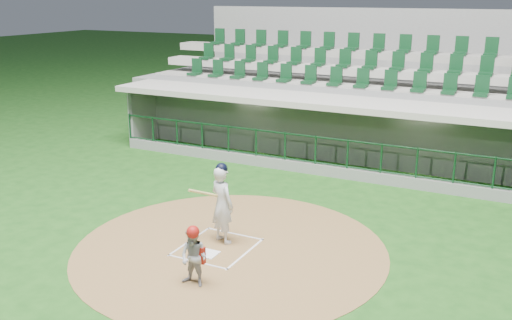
% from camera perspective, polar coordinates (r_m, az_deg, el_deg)
% --- Properties ---
extents(ground, '(120.00, 120.00, 0.00)m').
position_cam_1_polar(ground, '(13.62, -3.26, -8.27)').
color(ground, '#194915').
rests_on(ground, ground).
extents(dirt_circle, '(7.20, 7.20, 0.01)m').
position_cam_1_polar(dirt_circle, '(13.32, -2.57, -8.82)').
color(dirt_circle, brown).
rests_on(dirt_circle, ground).
extents(home_plate, '(0.43, 0.43, 0.02)m').
position_cam_1_polar(home_plate, '(13.07, -4.82, -9.32)').
color(home_plate, white).
rests_on(home_plate, dirt_circle).
extents(batter_box_chalk, '(1.55, 1.80, 0.01)m').
position_cam_1_polar(batter_box_chalk, '(13.38, -3.91, -8.68)').
color(batter_box_chalk, silver).
rests_on(batter_box_chalk, ground).
extents(dugout_structure, '(16.40, 3.70, 3.00)m').
position_cam_1_polar(dugout_structure, '(20.06, 8.28, 2.61)').
color(dugout_structure, gray).
rests_on(dugout_structure, ground).
extents(seating_deck, '(17.00, 6.72, 5.15)m').
position_cam_1_polar(seating_deck, '(22.87, 10.50, 5.40)').
color(seating_deck, slate).
rests_on(seating_deck, ground).
extents(batter, '(0.94, 0.97, 1.94)m').
position_cam_1_polar(batter, '(13.30, -3.41, -4.33)').
color(batter, silver).
rests_on(batter, dirt_circle).
extents(catcher, '(0.60, 0.48, 1.28)m').
position_cam_1_polar(catcher, '(11.55, -6.24, -9.55)').
color(catcher, '#99999E').
rests_on(catcher, dirt_circle).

